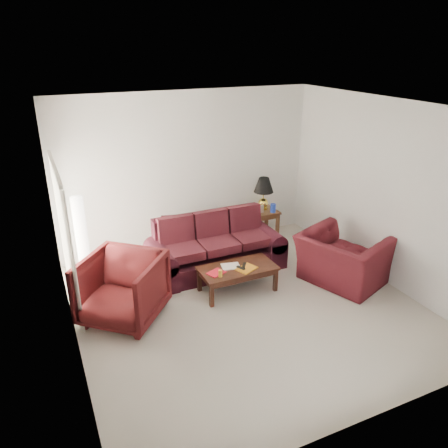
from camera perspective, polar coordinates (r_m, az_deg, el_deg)
name	(u,v)px	position (r m, az deg, el deg)	size (l,w,h in m)	color
floor	(247,306)	(6.89, 2.97, -10.60)	(5.00, 5.00, 0.00)	beige
blinds	(64,237)	(6.94, -20.14, -1.65)	(0.10, 2.00, 2.16)	silver
sofa	(216,245)	(7.66, -1.04, -2.76)	(2.37, 1.02, 0.97)	black
throw_pillow	(172,225)	(7.92, -6.80, -0.18)	(0.37, 0.11, 0.37)	black
end_table	(262,224)	(9.04, 5.03, 0.02)	(0.55, 0.55, 0.61)	#482819
table_lamp	(263,194)	(8.89, 5.18, 3.98)	(0.40, 0.40, 0.66)	#E3C247
clock	(260,209)	(8.76, 4.75, 1.93)	(0.15, 0.05, 0.15)	silver
blue_canister	(273,208)	(8.81, 6.43, 2.08)	(0.11, 0.11, 0.18)	#1C3AB8
picture_frame	(255,205)	(8.95, 4.10, 2.45)	(0.13, 0.02, 0.16)	#BABABF
floor_lamp	(81,236)	(7.79, -18.12, -1.56)	(0.24, 0.24, 1.45)	white
armchair_left	(122,289)	(6.51, -13.14, -8.25)	(1.06, 1.09, 0.99)	#451011
armchair_right	(342,259)	(7.57, 15.20, -4.45)	(1.31, 1.14, 0.85)	#430F16
coffee_table	(237,279)	(7.15, 1.77, -7.19)	(1.23, 0.62, 0.43)	black
magazine_red	(216,273)	(6.87, -1.02, -6.39)	(0.27, 0.20, 0.02)	#B61220
magazine_white	(231,266)	(7.06, 0.87, -5.53)	(0.29, 0.22, 0.02)	white
magazine_orange	(247,268)	(7.00, 2.96, -5.82)	(0.31, 0.23, 0.02)	#C27516
remote_a	(241,268)	(6.98, 2.21, -5.73)	(0.05, 0.15, 0.02)	black
remote_b	(244,265)	(7.06, 2.64, -5.38)	(0.05, 0.16, 0.02)	black
yellow_glass	(220,273)	(6.76, -0.48, -6.46)	(0.06, 0.06, 0.11)	yellow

